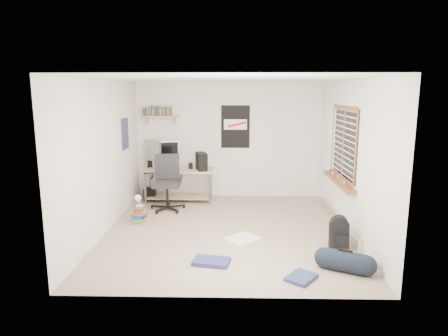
{
  "coord_description": "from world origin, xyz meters",
  "views": [
    {
      "loc": [
        0.11,
        -6.43,
        2.32
      ],
      "look_at": [
        -0.05,
        0.17,
        1.04
      ],
      "focal_mm": 32.0,
      "sensor_mm": 36.0,
      "label": 1
    }
  ],
  "objects_px": {
    "backpack": "(339,235)",
    "book_stack": "(139,214)",
    "duffel_bag": "(345,261)",
    "desk": "(179,184)",
    "office_chair": "(167,186)"
  },
  "relations": [
    {
      "from": "office_chair",
      "to": "book_stack",
      "type": "height_order",
      "value": "office_chair"
    },
    {
      "from": "office_chair",
      "to": "duffel_bag",
      "type": "distance_m",
      "value": 3.86
    },
    {
      "from": "backpack",
      "to": "book_stack",
      "type": "distance_m",
      "value": 3.44
    },
    {
      "from": "backpack",
      "to": "book_stack",
      "type": "height_order",
      "value": "backpack"
    },
    {
      "from": "backpack",
      "to": "duffel_bag",
      "type": "distance_m",
      "value": 0.81
    },
    {
      "from": "book_stack",
      "to": "duffel_bag",
      "type": "bearing_deg",
      "value": -31.12
    },
    {
      "from": "office_chair",
      "to": "backpack",
      "type": "relative_size",
      "value": 2.89
    },
    {
      "from": "office_chair",
      "to": "backpack",
      "type": "bearing_deg",
      "value": -39.49
    },
    {
      "from": "desk",
      "to": "book_stack",
      "type": "relative_size",
      "value": 2.96
    },
    {
      "from": "desk",
      "to": "book_stack",
      "type": "height_order",
      "value": "desk"
    },
    {
      "from": "book_stack",
      "to": "desk",
      "type": "bearing_deg",
      "value": 69.92
    },
    {
      "from": "backpack",
      "to": "book_stack",
      "type": "bearing_deg",
      "value": 170.5
    },
    {
      "from": "duffel_bag",
      "to": "book_stack",
      "type": "distance_m",
      "value": 3.66
    },
    {
      "from": "desk",
      "to": "duffel_bag",
      "type": "xyz_separation_m",
      "value": [
        2.61,
        -3.33,
        -0.22
      ]
    },
    {
      "from": "book_stack",
      "to": "backpack",
      "type": "bearing_deg",
      "value": -18.54
    }
  ]
}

